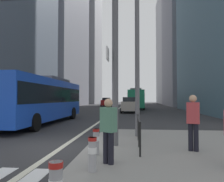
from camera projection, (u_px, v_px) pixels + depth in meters
name	position (u px, v px, depth m)	size (l,w,h in m)	color
ground_plane	(113.00, 113.00, 27.98)	(160.00, 160.00, 0.00)	#303033
lane_centre_line	(118.00, 109.00, 37.93)	(0.20, 80.00, 0.01)	beige
office_tower_left_mid	(57.00, 17.00, 54.47)	(11.19, 23.48, 43.23)	gray
office_tower_left_far	(80.00, 27.00, 78.22)	(13.30, 16.75, 54.04)	#9E9EA3
office_tower_right_mid	(193.00, 4.00, 53.90)	(12.85, 16.87, 49.54)	gray
office_tower_right_far	(176.00, 48.00, 75.93)	(11.33, 19.64, 37.87)	#9E9EA3
city_bus_blue_oncoming	(42.00, 98.00, 15.95)	(2.72, 11.63, 3.40)	blue
city_bus_red_receding	(136.00, 98.00, 38.26)	(2.72, 11.30, 3.40)	#198456
car_oncoming_mid	(106.00, 102.00, 49.44)	(2.18, 4.21, 1.94)	maroon
car_receding_near	(138.00, 102.00, 56.79)	(2.09, 4.41, 1.94)	black
car_receding_far	(129.00, 105.00, 27.91)	(2.11, 4.39, 1.94)	#B2A899
traffic_signal_gantry	(53.00, 34.00, 8.14)	(6.77, 0.65, 6.00)	#515156
street_lamp_post	(137.00, 20.00, 9.90)	(5.50, 0.32, 8.00)	#56565B
bollard_left	(92.00, 152.00, 5.02)	(0.20, 0.20, 0.77)	#99999E
bollard_right	(96.00, 140.00, 6.55)	(0.20, 0.20, 0.75)	#99999E
pedestrian_railing	(139.00, 124.00, 8.16)	(0.06, 3.77, 0.98)	black
pedestrian_waiting	(108.00, 128.00, 5.64)	(0.45, 0.41, 1.64)	black
pedestrian_far	(193.00, 120.00, 6.99)	(0.44, 0.35, 1.76)	black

